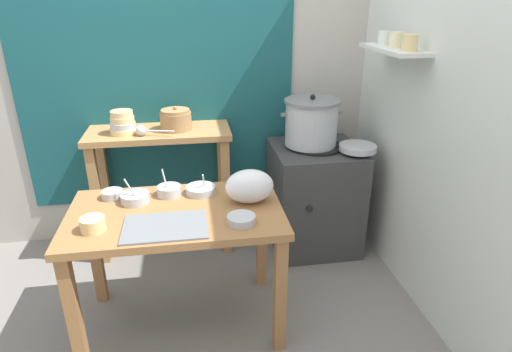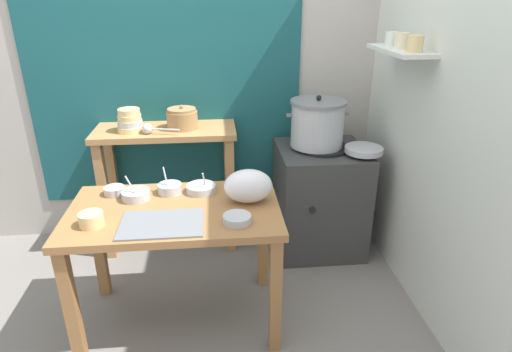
% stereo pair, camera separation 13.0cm
% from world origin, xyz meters
% --- Properties ---
extents(ground_plane, '(9.00, 9.00, 0.00)m').
position_xyz_m(ground_plane, '(0.00, 0.00, 0.00)').
color(ground_plane, gray).
extents(wall_back, '(4.40, 0.12, 2.60)m').
position_xyz_m(wall_back, '(0.08, 1.10, 1.30)').
color(wall_back, '#B2ADA3').
rests_on(wall_back, ground).
extents(wall_right, '(0.30, 3.20, 2.60)m').
position_xyz_m(wall_right, '(1.40, 0.20, 1.30)').
color(wall_right, silver).
rests_on(wall_right, ground).
extents(prep_table, '(1.10, 0.66, 0.72)m').
position_xyz_m(prep_table, '(-0.05, -0.02, 0.61)').
color(prep_table, '#9E6B3D').
rests_on(prep_table, ground).
extents(back_shelf_table, '(0.96, 0.40, 0.90)m').
position_xyz_m(back_shelf_table, '(-0.16, 0.83, 0.68)').
color(back_shelf_table, '#B27F4C').
rests_on(back_shelf_table, ground).
extents(stove_block, '(0.60, 0.61, 0.78)m').
position_xyz_m(stove_block, '(0.91, 0.70, 0.38)').
color(stove_block, '#383838').
rests_on(stove_block, ground).
extents(steamer_pot, '(0.43, 0.38, 0.35)m').
position_xyz_m(steamer_pot, '(0.87, 0.72, 0.94)').
color(steamer_pot, '#B7BABF').
rests_on(steamer_pot, stove_block).
extents(clay_pot, '(0.21, 0.21, 0.16)m').
position_xyz_m(clay_pot, '(-0.04, 0.83, 0.97)').
color(clay_pot, '#A37A4C').
rests_on(clay_pot, back_shelf_table).
extents(bowl_stack_enamel, '(0.17, 0.17, 0.15)m').
position_xyz_m(bowl_stack_enamel, '(-0.38, 0.79, 0.97)').
color(bowl_stack_enamel, '#E5C684').
rests_on(bowl_stack_enamel, back_shelf_table).
extents(ladle, '(0.25, 0.09, 0.07)m').
position_xyz_m(ladle, '(-0.25, 0.72, 0.94)').
color(ladle, '#B7BABF').
rests_on(ladle, back_shelf_table).
extents(serving_tray, '(0.40, 0.28, 0.01)m').
position_xyz_m(serving_tray, '(-0.09, -0.19, 0.72)').
color(serving_tray, slate).
rests_on(serving_tray, prep_table).
extents(plastic_bag, '(0.26, 0.17, 0.18)m').
position_xyz_m(plastic_bag, '(0.34, 0.02, 0.81)').
color(plastic_bag, white).
rests_on(plastic_bag, prep_table).
extents(wide_pan, '(0.25, 0.25, 0.04)m').
position_xyz_m(wide_pan, '(1.15, 0.55, 0.80)').
color(wide_pan, '#B7BABF').
rests_on(wide_pan, stove_block).
extents(prep_bowl_0, '(0.12, 0.12, 0.07)m').
position_xyz_m(prep_bowl_0, '(-0.43, -0.16, 0.76)').
color(prep_bowl_0, '#E5C684').
rests_on(prep_bowl_0, prep_table).
extents(prep_bowl_1, '(0.11, 0.11, 0.04)m').
position_xyz_m(prep_bowl_1, '(-0.39, 0.19, 0.74)').
color(prep_bowl_1, '#B7BABF').
rests_on(prep_bowl_1, prep_table).
extents(prep_bowl_2, '(0.16, 0.16, 0.13)m').
position_xyz_m(prep_bowl_2, '(0.09, 0.17, 0.74)').
color(prep_bowl_2, '#B7BABF').
rests_on(prep_bowl_2, prep_table).
extents(prep_bowl_3, '(0.15, 0.15, 0.14)m').
position_xyz_m(prep_bowl_3, '(-0.26, 0.11, 0.75)').
color(prep_bowl_3, '#B7BABF').
rests_on(prep_bowl_3, prep_table).
extents(prep_bowl_4, '(0.14, 0.14, 0.04)m').
position_xyz_m(prep_bowl_4, '(0.27, -0.20, 0.74)').
color(prep_bowl_4, '#B7BABF').
rests_on(prep_bowl_4, prep_table).
extents(prep_bowl_5, '(0.13, 0.13, 0.15)m').
position_xyz_m(prep_bowl_5, '(-0.08, 0.17, 0.75)').
color(prep_bowl_5, '#B7BABF').
rests_on(prep_bowl_5, prep_table).
extents(prep_bowl_6, '(0.11, 0.11, 0.05)m').
position_xyz_m(prep_bowl_6, '(0.39, 0.23, 0.75)').
color(prep_bowl_6, beige).
rests_on(prep_bowl_6, prep_table).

